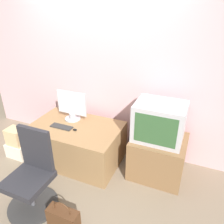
# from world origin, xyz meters

# --- Properties ---
(ground_plane) EXTENTS (12.00, 12.00, 0.00)m
(ground_plane) POSITION_xyz_m (0.00, 0.00, 0.00)
(ground_plane) COLOR #7F705B
(wall_back) EXTENTS (4.40, 0.05, 2.60)m
(wall_back) POSITION_xyz_m (0.00, 1.32, 1.30)
(wall_back) COLOR beige
(wall_back) RESTS_ON ground_plane
(desk) EXTENTS (1.29, 0.83, 0.57)m
(desk) POSITION_xyz_m (-0.15, 0.75, 0.29)
(desk) COLOR #937047
(desk) RESTS_ON ground_plane
(side_stand) EXTENTS (0.70, 0.61, 0.57)m
(side_stand) POSITION_xyz_m (1.03, 0.90, 0.29)
(side_stand) COLOR olive
(side_stand) RESTS_ON ground_plane
(main_monitor) EXTENTS (0.48, 0.24, 0.45)m
(main_monitor) POSITION_xyz_m (-0.29, 0.91, 0.79)
(main_monitor) COLOR #B2B2B7
(main_monitor) RESTS_ON desk
(keyboard) EXTENTS (0.33, 0.11, 0.01)m
(keyboard) POSITION_xyz_m (-0.31, 0.65, 0.58)
(keyboard) COLOR #2D2D2D
(keyboard) RESTS_ON desk
(mouse) EXTENTS (0.06, 0.04, 0.03)m
(mouse) POSITION_xyz_m (-0.09, 0.64, 0.59)
(mouse) COLOR black
(mouse) RESTS_ON desk
(crt_tv) EXTENTS (0.62, 0.48, 0.49)m
(crt_tv) POSITION_xyz_m (1.00, 0.91, 0.82)
(crt_tv) COLOR #B7B7BC
(crt_tv) RESTS_ON side_stand
(office_chair) EXTENTS (0.58, 0.58, 0.96)m
(office_chair) POSITION_xyz_m (-0.17, -0.17, 0.38)
(office_chair) COLOR #333333
(office_chair) RESTS_ON ground_plane
(cardboard_box_lower) EXTENTS (0.33, 0.24, 0.22)m
(cardboard_box_lower) POSITION_xyz_m (-1.03, 0.45, 0.11)
(cardboard_box_lower) COLOR beige
(cardboard_box_lower) RESTS_ON ground_plane
(cardboard_box_upper) EXTENTS (0.25, 0.20, 0.26)m
(cardboard_box_upper) POSITION_xyz_m (-1.03, 0.45, 0.35)
(cardboard_box_upper) COLOR #D1B27F
(cardboard_box_upper) RESTS_ON cardboard_box_lower
(handbag) EXTENTS (0.34, 0.13, 0.38)m
(handbag) POSITION_xyz_m (0.33, -0.32, 0.14)
(handbag) COLOR #4C2D19
(handbag) RESTS_ON ground_plane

